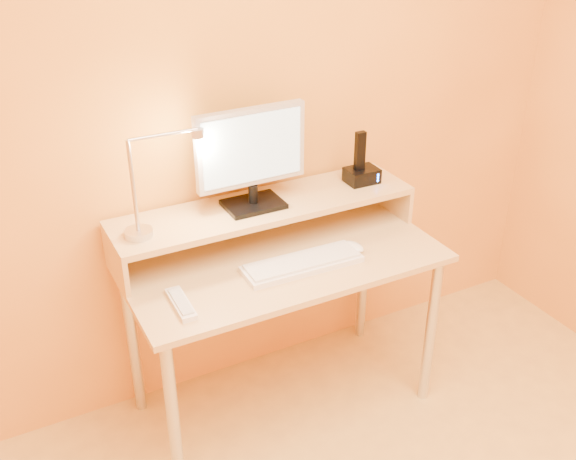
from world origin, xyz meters
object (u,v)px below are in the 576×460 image
keyboard (302,264)px  mouse (353,247)px  lamp_base (139,233)px  remote_control (181,304)px  phone_dock (362,175)px  monitor_panel (251,147)px

keyboard → mouse: (0.23, 0.02, 0.01)m
lamp_base → remote_control: (0.05, -0.25, -0.16)m
lamp_base → mouse: lamp_base is taller
phone_dock → mouse: size_ratio=1.32×
remote_control → keyboard: bearing=5.4°
lamp_base → keyboard: size_ratio=0.22×
monitor_panel → keyboard: size_ratio=0.96×
keyboard → mouse: 0.23m
lamp_base → phone_dock: 0.94m
keyboard → remote_control: keyboard is taller
mouse → phone_dock: bearing=34.6°
lamp_base → monitor_panel: bearing=5.0°
monitor_panel → keyboard: 0.47m
lamp_base → mouse: (0.77, -0.20, -0.16)m
lamp_base → remote_control: size_ratio=0.50×
mouse → remote_control: mouse is taller
monitor_panel → remote_control: bearing=-145.1°
monitor_panel → mouse: (0.31, -0.24, -0.38)m
mouse → remote_control: (-0.71, -0.05, -0.01)m
remote_control → mouse: bearing=5.4°
remote_control → lamp_base: bearing=103.6°
monitor_panel → phone_dock: bearing=-2.0°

